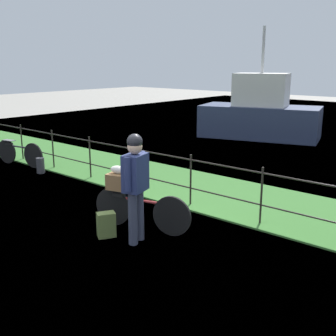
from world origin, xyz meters
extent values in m
plane|color=gray|center=(0.00, 0.00, 0.00)|extent=(60.00, 60.00, 0.00)
cube|color=#38702D|center=(0.00, 2.77, 0.01)|extent=(27.00, 2.40, 0.03)
cylinder|color=#28231E|center=(-6.00, 1.83, 0.50)|extent=(0.04, 0.04, 1.01)
cylinder|color=#28231E|center=(-4.50, 1.83, 0.50)|extent=(0.04, 0.04, 1.01)
cylinder|color=#28231E|center=(-3.00, 1.83, 0.50)|extent=(0.04, 0.04, 1.01)
cylinder|color=#28231E|center=(-1.50, 1.83, 0.50)|extent=(0.04, 0.04, 1.01)
cylinder|color=#28231E|center=(0.00, 1.83, 0.50)|extent=(0.04, 0.04, 1.01)
cylinder|color=#28231E|center=(1.50, 1.83, 0.50)|extent=(0.04, 0.04, 1.01)
cylinder|color=#28231E|center=(0.00, 1.83, 0.35)|extent=(18.00, 0.03, 0.03)
cylinder|color=#28231E|center=(0.00, 1.83, 0.91)|extent=(18.00, 0.03, 0.03)
cylinder|color=black|center=(0.66, 0.50, 0.33)|extent=(0.64, 0.22, 0.65)
cylinder|color=black|center=(-0.38, 0.20, 0.33)|extent=(0.64, 0.22, 0.65)
cylinder|color=#9E2D2D|center=(0.14, 0.35, 0.51)|extent=(0.83, 0.27, 0.04)
cube|color=black|center=(-0.27, 0.23, 0.55)|extent=(0.22, 0.14, 0.06)
cube|color=slate|center=(-0.27, 0.23, 0.64)|extent=(0.39, 0.25, 0.02)
cube|color=brown|center=(-0.27, 0.23, 0.78)|extent=(0.40, 0.38, 0.26)
ellipsoid|color=silver|center=(-0.27, 0.23, 0.98)|extent=(0.31, 0.21, 0.13)
sphere|color=silver|center=(-0.15, 0.26, 1.04)|extent=(0.11, 0.11, 0.11)
cylinder|color=#383D51|center=(0.38, 0.05, 0.41)|extent=(0.14, 0.14, 0.82)
cylinder|color=#383D51|center=(0.44, -0.14, 0.41)|extent=(0.14, 0.14, 0.82)
cube|color=navy|center=(0.41, -0.04, 1.10)|extent=(0.36, 0.46, 0.56)
cylinder|color=navy|center=(0.35, 0.17, 1.13)|extent=(0.10, 0.10, 0.50)
cylinder|color=navy|center=(0.47, -0.26, 1.13)|extent=(0.10, 0.10, 0.50)
sphere|color=tan|center=(0.41, -0.04, 1.49)|extent=(0.22, 0.22, 0.22)
sphere|color=black|center=(0.41, -0.04, 1.57)|extent=(0.23, 0.23, 0.23)
cube|color=olive|center=(-0.09, -0.22, 0.20)|extent=(0.29, 0.33, 0.40)
cylinder|color=#38383D|center=(-4.33, 1.33, 0.19)|extent=(0.20, 0.20, 0.39)
cylinder|color=black|center=(-4.94, 1.52, 0.33)|extent=(0.65, 0.16, 0.66)
cylinder|color=black|center=(-5.95, 1.34, 0.33)|extent=(0.65, 0.16, 0.66)
cylinder|color=#2D2D33|center=(-5.45, 1.43, 0.51)|extent=(0.80, 0.18, 0.04)
cube|color=black|center=(-5.83, 1.36, 0.56)|extent=(0.21, 0.12, 0.06)
cube|color=slate|center=(-5.83, 1.36, 0.65)|extent=(0.38, 0.22, 0.02)
cube|color=#2D3856|center=(-2.75, 9.48, 0.58)|extent=(4.53, 2.91, 1.16)
cube|color=silver|center=(-2.75, 9.48, 1.73)|extent=(2.13, 1.73, 1.16)
cylinder|color=#B2B2B2|center=(-2.75, 9.48, 3.11)|extent=(0.10, 0.10, 1.60)
camera|label=1|loc=(4.70, -4.28, 2.69)|focal=44.95mm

